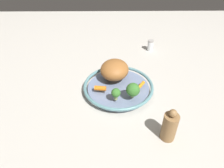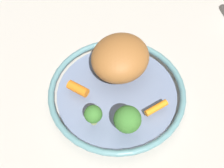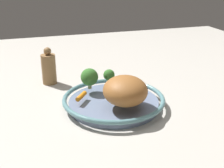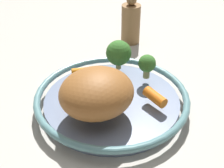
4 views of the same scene
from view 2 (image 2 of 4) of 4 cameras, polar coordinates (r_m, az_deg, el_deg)
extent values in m
plane|color=#B7B2A8|center=(0.76, 0.86, -2.55)|extent=(2.09, 2.09, 0.00)
cylinder|color=slate|center=(0.75, 0.87, -2.10)|extent=(0.28, 0.28, 0.02)
torus|color=slate|center=(0.74, 0.89, -1.34)|extent=(0.32, 0.32, 0.01)
ellipsoid|color=#995E2C|center=(0.73, 1.47, 4.71)|extent=(0.17, 0.16, 0.08)
cylinder|color=orange|center=(0.72, -6.08, -0.83)|extent=(0.03, 0.05, 0.02)
cylinder|color=orange|center=(0.70, 7.87, -4.22)|extent=(0.05, 0.04, 0.01)
cylinder|color=#9AA666|center=(0.67, 2.66, -7.62)|extent=(0.01, 0.01, 0.02)
sphere|color=#37712B|center=(0.64, 2.77, -6.31)|extent=(0.06, 0.06, 0.06)
cylinder|color=#9BA666|center=(0.68, -3.26, -6.44)|extent=(0.01, 0.01, 0.02)
sphere|color=#37712B|center=(0.66, -3.37, -5.37)|extent=(0.04, 0.04, 0.04)
camera|label=1|loc=(0.40, -113.99, -33.56)|focal=33.71mm
camera|label=3|loc=(1.20, 34.85, 37.14)|focal=47.64mm
camera|label=4|loc=(0.94, -13.35, 39.86)|focal=50.72mm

